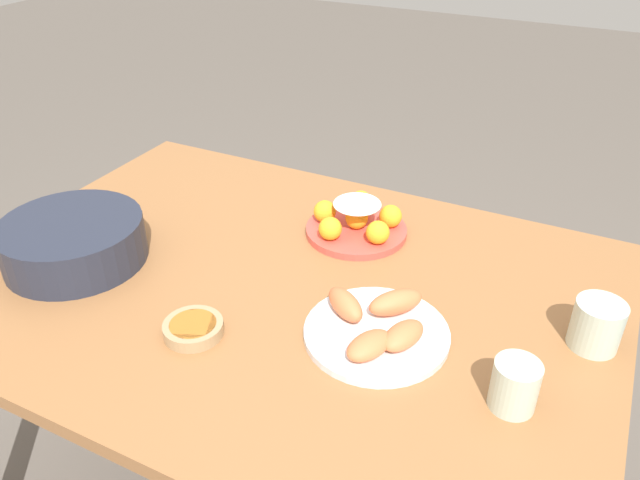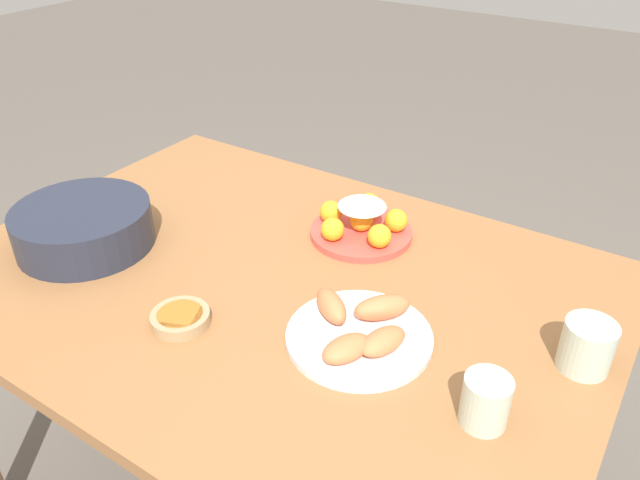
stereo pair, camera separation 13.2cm
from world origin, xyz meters
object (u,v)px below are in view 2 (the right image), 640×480
cup_far (485,401)px  serving_bowl (83,225)px  seafood_platter (360,331)px  cake_plate (361,224)px  sauce_bowl (180,318)px  dining_table (276,314)px  cup_near (587,346)px

cup_far → serving_bowl: bearing=-0.2°
seafood_platter → cake_plate: bearing=-60.2°
sauce_bowl → dining_table: bearing=-105.1°
dining_table → cup_near: size_ratio=14.82×
sauce_bowl → cup_far: 0.56m
sauce_bowl → seafood_platter: size_ratio=0.41×
sauce_bowl → cake_plate: bearing=-105.2°
cake_plate → serving_bowl: bearing=36.7°
dining_table → seafood_platter: (-0.24, 0.07, 0.11)m
serving_bowl → seafood_platter: 0.67m
dining_table → serving_bowl: size_ratio=4.49×
cup_far → seafood_platter: bearing=-13.5°
cup_near → cup_far: (0.10, 0.21, -0.00)m
dining_table → cake_plate: 0.28m
cake_plate → serving_bowl: 0.61m
cake_plate → cup_near: cup_near is taller
sauce_bowl → serving_bowl: bearing=-13.2°
cake_plate → dining_table: bearing=74.8°
dining_table → cup_near: cup_near is taller
seafood_platter → cup_near: cup_near is taller
dining_table → cup_far: cup_far is taller
dining_table → cup_far: (-0.49, 0.13, 0.14)m
cup_near → dining_table: bearing=7.6°
cake_plate → serving_bowl: serving_bowl is taller
serving_bowl → seafood_platter: bearing=-175.1°
cake_plate → cup_far: size_ratio=2.73×
cake_plate → cup_near: bearing=162.9°
dining_table → cup_far: size_ratio=15.73×
dining_table → cup_near: (-0.59, -0.08, 0.14)m
cake_plate → cup_near: size_ratio=2.57×
seafood_platter → dining_table: bearing=-15.9°
serving_bowl → cup_far: (-0.91, 0.00, -0.01)m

